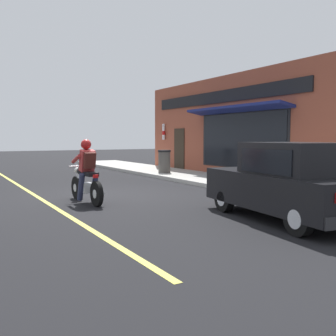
# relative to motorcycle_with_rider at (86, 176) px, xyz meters

# --- Properties ---
(ground_plane) EXTENTS (80.00, 80.00, 0.00)m
(ground_plane) POSITION_rel_motorcycle_with_rider_xyz_m (0.91, 0.96, -0.68)
(ground_plane) COLOR black
(sidewalk_curb) EXTENTS (2.60, 22.00, 0.14)m
(sidewalk_curb) POSITION_rel_motorcycle_with_rider_xyz_m (5.67, 3.96, -0.61)
(sidewalk_curb) COLOR #ADAAA3
(sidewalk_curb) RESTS_ON ground
(lane_stripe) EXTENTS (0.12, 19.80, 0.01)m
(lane_stripe) POSITION_rel_motorcycle_with_rider_xyz_m (-0.89, 3.96, -0.67)
(lane_stripe) COLOR #D1C64C
(lane_stripe) RESTS_ON ground
(storefront_building) EXTENTS (1.25, 11.36, 4.20)m
(storefront_building) POSITION_rel_motorcycle_with_rider_xyz_m (7.19, 3.57, 1.43)
(storefront_building) COLOR brown
(storefront_building) RESTS_ON ground
(motorcycle_with_rider) EXTENTS (0.56, 2.02, 1.62)m
(motorcycle_with_rider) POSITION_rel_motorcycle_with_rider_xyz_m (0.00, 0.00, 0.00)
(motorcycle_with_rider) COLOR black
(motorcycle_with_rider) RESTS_ON ground
(car_hatchback) EXTENTS (2.09, 3.95, 1.57)m
(car_hatchback) POSITION_rel_motorcycle_with_rider_xyz_m (2.84, -4.09, 0.09)
(car_hatchback) COLOR black
(car_hatchback) RESTS_ON ground
(trash_bin) EXTENTS (0.56, 0.56, 0.98)m
(trash_bin) POSITION_rel_motorcycle_with_rider_xyz_m (5.18, 5.12, -0.04)
(trash_bin) COLOR #514C47
(trash_bin) RESTS_ON sidewalk_curb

